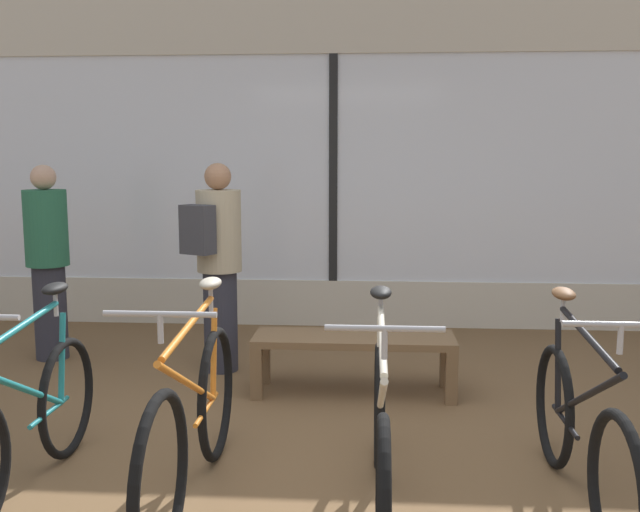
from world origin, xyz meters
name	(u,v)px	position (x,y,z in m)	size (l,w,h in m)	color
ground_plane	(300,478)	(0.00, 0.00, 0.00)	(24.00, 24.00, 0.00)	brown
shop_back_wall	(333,158)	(0.00, 3.36, 1.64)	(12.00, 0.08, 3.20)	beige
bicycle_left	(26,422)	(-1.31, -0.28, 0.38)	(0.46, 1.64, 1.01)	black
bicycle_center_left	(193,422)	(-0.48, -0.28, 0.40)	(0.46, 1.78, 1.05)	black
bicycle_center_right	(381,436)	(0.41, -0.34, 0.38)	(0.46, 1.74, 1.02)	black
bicycle_right	(580,432)	(1.35, -0.22, 0.37)	(0.46, 1.64, 1.01)	black
display_bench	(354,346)	(0.25, 1.35, 0.34)	(1.40, 0.44, 0.41)	brown
customer_near_rack	(218,261)	(-0.80, 1.81, 0.86)	(0.48, 0.56, 1.60)	#2D2D38
customer_by_window	(48,259)	(-2.25, 2.05, 0.83)	(0.37, 0.37, 1.59)	#2D2D38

